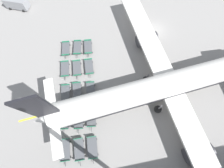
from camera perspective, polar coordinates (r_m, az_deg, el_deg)
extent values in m
plane|color=gray|center=(35.39, 16.40, 19.05)|extent=(500.00, 500.00, 0.00)
cylinder|color=white|center=(25.97, 24.80, 1.06)|extent=(7.69, 41.54, 3.78)
cone|color=white|center=(23.75, -22.75, -11.63)|extent=(4.01, 4.86, 3.59)
cube|color=black|center=(18.81, -26.52, -8.11)|extent=(0.55, 2.85, 6.71)
cube|color=white|center=(23.01, -21.61, -11.02)|extent=(11.62, 2.49, 0.24)
cube|color=white|center=(25.92, 21.03, -0.57)|extent=(41.36, 7.41, 0.44)
cylinder|color=#333338|center=(27.07, 30.05, -21.87)|extent=(2.77, 4.03, 2.42)
cylinder|color=#333338|center=(31.32, 13.05, 16.19)|extent=(2.77, 4.03, 2.42)
cube|color=black|center=(26.53, 24.24, 0.50)|extent=(7.37, 37.43, 0.68)
cylinder|color=#56565B|center=(25.53, 17.72, -8.62)|extent=(0.24, 0.24, 2.19)
sphere|color=black|center=(26.55, 17.04, -9.18)|extent=(1.28, 1.28, 1.28)
cylinder|color=#56565B|center=(26.78, 13.28, 2.47)|extent=(0.24, 0.24, 2.19)
sphere|color=black|center=(27.76, 12.80, 1.54)|extent=(1.28, 1.28, 1.28)
cube|color=gray|center=(43.59, -32.65, 24.64)|extent=(3.78, 5.41, 2.04)
cube|color=#1E232D|center=(41.93, -30.01, 25.21)|extent=(1.66, 0.73, 0.71)
sphere|color=black|center=(42.63, -30.58, 22.94)|extent=(0.60, 0.60, 0.60)
sphere|color=black|center=(43.74, -29.58, 24.87)|extent=(0.60, 0.60, 0.60)
sphere|color=black|center=(44.62, -34.23, 22.68)|extent=(0.60, 0.60, 0.60)
sphere|color=black|center=(45.68, -33.24, 24.56)|extent=(0.60, 0.60, 0.60)
cube|color=#515459|center=(31.85, -17.18, 12.73)|extent=(3.29, 1.75, 0.10)
cube|color=#237F56|center=(30.81, -17.34, 10.60)|extent=(0.20, 1.48, 0.32)
cube|color=#237F56|center=(32.61, -17.25, 15.16)|extent=(0.20, 1.48, 0.32)
cube|color=#333338|center=(30.86, -17.18, 9.67)|extent=(0.70, 0.12, 0.06)
sphere|color=black|center=(31.67, -18.14, 10.54)|extent=(0.36, 0.36, 0.36)
sphere|color=black|center=(31.37, -15.90, 10.86)|extent=(0.36, 0.36, 0.36)
sphere|color=black|center=(32.93, -18.06, 13.79)|extent=(0.36, 0.36, 0.36)
sphere|color=black|center=(32.65, -15.87, 14.12)|extent=(0.36, 0.36, 0.36)
cube|color=#515459|center=(29.49, -17.49, 5.51)|extent=(3.26, 1.66, 0.10)
cube|color=#237F56|center=(28.60, -17.57, 2.98)|extent=(0.16, 1.49, 0.32)
cube|color=#237F56|center=(30.09, -17.63, 8.29)|extent=(0.16, 1.49, 0.32)
cube|color=#333338|center=(28.72, -17.38, 2.00)|extent=(0.70, 0.10, 0.06)
sphere|color=black|center=(29.45, -18.44, 3.11)|extent=(0.36, 0.36, 0.36)
sphere|color=black|center=(29.15, -16.07, 3.43)|extent=(0.36, 0.36, 0.36)
sphere|color=black|center=(30.50, -18.46, 6.86)|extent=(0.36, 0.36, 0.36)
sphere|color=black|center=(30.20, -16.15, 7.21)|extent=(0.36, 0.36, 0.36)
cube|color=#515459|center=(27.49, -17.30, -3.41)|extent=(3.27, 1.70, 0.10)
cube|color=#237F56|center=(26.82, -17.42, -6.39)|extent=(0.18, 1.48, 0.32)
cube|color=#237F56|center=(27.86, -17.41, -0.27)|extent=(0.18, 1.48, 0.32)
cube|color=#333338|center=(27.02, -17.23, -7.37)|extent=(0.70, 0.11, 0.06)
sphere|color=black|center=(27.65, -18.35, -5.95)|extent=(0.36, 0.36, 0.36)
sphere|color=black|center=(27.33, -15.81, -5.74)|extent=(0.36, 0.36, 0.36)
sphere|color=black|center=(28.38, -18.31, -1.65)|extent=(0.36, 0.36, 0.36)
sphere|color=black|center=(28.06, -15.85, -1.39)|extent=(0.36, 0.36, 0.36)
cube|color=#515459|center=(26.38, -17.59, -12.70)|extent=(3.35, 1.91, 0.10)
cube|color=#237F56|center=(25.98, -17.98, -15.99)|extent=(0.29, 1.48, 0.32)
cube|color=#237F56|center=(26.47, -17.47, -9.32)|extent=(0.29, 1.48, 0.32)
cube|color=#333338|center=(26.26, -17.83, -16.92)|extent=(0.70, 0.16, 0.06)
sphere|color=black|center=(26.77, -18.87, -15.15)|extent=(0.36, 0.36, 0.36)
sphere|color=black|center=(26.41, -16.18, -15.25)|extent=(0.36, 0.36, 0.36)
sphere|color=black|center=(27.10, -18.49, -10.48)|extent=(0.36, 0.36, 0.36)
sphere|color=black|center=(26.75, -15.87, -10.52)|extent=(0.36, 0.36, 0.36)
cube|color=#515459|center=(25.95, -17.46, -22.80)|extent=(3.24, 1.61, 0.10)
cube|color=#237F56|center=(25.78, -17.51, -26.24)|extent=(0.14, 1.48, 0.32)
cube|color=#237F56|center=(25.81, -17.68, -19.36)|extent=(0.14, 1.48, 0.32)
cube|color=#333338|center=(26.12, -17.26, -27.06)|extent=(0.70, 0.09, 0.06)
sphere|color=black|center=(26.50, -18.60, -25.24)|extent=(0.36, 0.36, 0.36)
sphere|color=black|center=(26.16, -15.68, -25.19)|extent=(0.36, 0.36, 0.36)
sphere|color=black|center=(26.52, -18.68, -20.43)|extent=(0.36, 0.36, 0.36)
sphere|color=black|center=(26.17, -15.87, -20.32)|extent=(0.36, 0.36, 0.36)
cube|color=#515459|center=(31.42, -13.03, 13.39)|extent=(3.35, 1.90, 0.10)
cube|color=#237F56|center=(30.38, -13.23, 11.23)|extent=(0.28, 1.48, 0.32)
cube|color=#237F56|center=(32.18, -13.01, 15.85)|extent=(0.28, 1.48, 0.32)
cube|color=#333338|center=(30.44, -13.13, 10.28)|extent=(0.70, 0.15, 0.06)
sphere|color=black|center=(31.22, -14.12, 11.23)|extent=(0.36, 0.36, 0.36)
sphere|color=black|center=(30.98, -11.80, 11.42)|extent=(0.36, 0.36, 0.36)
sphere|color=black|center=(32.49, -13.94, 14.51)|extent=(0.36, 0.36, 0.36)
sphere|color=black|center=(32.25, -11.69, 14.72)|extent=(0.36, 0.36, 0.36)
cube|color=#515459|center=(28.98, -13.20, 5.92)|extent=(3.24, 1.62, 0.10)
cube|color=#237F56|center=(28.07, -13.13, 3.36)|extent=(0.15, 1.48, 0.32)
cube|color=#237F56|center=(29.58, -13.45, 8.73)|extent=(0.15, 1.48, 0.32)
cube|color=#333338|center=(28.20, -12.95, 2.37)|extent=(0.70, 0.09, 0.06)
sphere|color=black|center=(28.89, -14.16, 3.47)|extent=(0.36, 0.36, 0.36)
sphere|color=black|center=(28.68, -11.70, 3.82)|extent=(0.36, 0.36, 0.36)
sphere|color=black|center=(29.95, -14.35, 7.28)|extent=(0.36, 0.36, 0.36)
sphere|color=black|center=(29.75, -11.97, 7.64)|extent=(0.36, 0.36, 0.36)
cube|color=#515459|center=(27.10, -13.17, -2.60)|extent=(3.24, 1.62, 0.10)
cube|color=#237F56|center=(26.41, -13.09, -5.60)|extent=(0.14, 1.48, 0.32)
cube|color=#237F56|center=(27.49, -13.43, 0.57)|extent=(0.14, 1.48, 0.32)
cube|color=#333338|center=(26.60, -12.89, -6.60)|extent=(0.70, 0.09, 0.06)
sphere|color=black|center=(27.20, -14.18, -5.21)|extent=(0.36, 0.36, 0.36)
sphere|color=black|center=(26.97, -11.56, -4.91)|extent=(0.36, 0.36, 0.36)
sphere|color=black|center=(27.97, -14.39, -0.88)|extent=(0.36, 0.36, 0.36)
sphere|color=black|center=(27.74, -11.85, -0.55)|extent=(0.36, 0.36, 0.36)
cube|color=#515459|center=(25.79, -12.49, -12.88)|extent=(3.35, 1.89, 0.10)
cube|color=#237F56|center=(25.39, -12.70, -16.25)|extent=(0.28, 1.48, 0.32)
cube|color=#237F56|center=(25.88, -12.47, -9.42)|extent=(0.28, 1.48, 0.32)
cube|color=#333338|center=(25.68, -12.57, -17.20)|extent=(0.70, 0.15, 0.06)
sphere|color=black|center=(26.14, -13.80, -15.41)|extent=(0.36, 0.36, 0.36)
sphere|color=black|center=(25.88, -10.98, -15.43)|extent=(0.36, 0.36, 0.36)
sphere|color=black|center=(26.48, -13.61, -10.63)|extent=(0.36, 0.36, 0.36)
sphere|color=black|center=(26.23, -10.87, -10.60)|extent=(0.36, 0.36, 0.36)
cube|color=#515459|center=(25.44, -12.43, -23.10)|extent=(3.21, 1.56, 0.10)
cube|color=#237F56|center=(25.28, -12.23, -26.61)|extent=(0.12, 1.48, 0.32)
cube|color=#237F56|center=(25.28, -12.81, -19.61)|extent=(0.12, 1.48, 0.32)
cube|color=#333338|center=(25.63, -12.00, -27.43)|extent=(0.70, 0.08, 0.06)
sphere|color=black|center=(25.95, -13.55, -25.64)|extent=(0.36, 0.36, 0.36)
sphere|color=black|center=(25.71, -10.51, -25.45)|extent=(0.36, 0.36, 0.36)
sphere|color=black|center=(25.96, -13.90, -20.74)|extent=(0.36, 0.36, 0.36)
sphere|color=black|center=(25.71, -10.99, -20.51)|extent=(0.36, 0.36, 0.36)
cube|color=#515459|center=(31.10, -9.10, 13.76)|extent=(3.29, 1.74, 0.10)
cube|color=#237F56|center=(30.04, -9.03, 11.61)|extent=(0.20, 1.48, 0.32)
cube|color=#237F56|center=(31.88, -9.28, 16.22)|extent=(0.20, 1.48, 0.32)
cube|color=#333338|center=(30.10, -8.91, 10.65)|extent=(0.70, 0.12, 0.06)
sphere|color=black|center=(30.83, -10.09, 11.55)|extent=(0.36, 0.36, 0.36)
sphere|color=black|center=(30.71, -7.72, 11.82)|extent=(0.36, 0.36, 0.36)
sphere|color=black|center=(32.13, -10.23, 14.84)|extent=(0.36, 0.36, 0.36)
sphere|color=black|center=(32.01, -7.93, 15.11)|extent=(0.36, 0.36, 0.36)
cube|color=#515459|center=(28.69, -8.76, 6.55)|extent=(3.22, 1.57, 0.10)
cube|color=#237F56|center=(27.78, -8.51, 3.99)|extent=(0.12, 1.48, 0.32)
cube|color=#237F56|center=(29.30, -9.12, 9.37)|extent=(0.12, 1.48, 0.32)
cube|color=#333338|center=(27.90, -8.34, 2.98)|extent=(0.70, 0.08, 0.06)
sphere|color=black|center=(28.55, -9.69, 4.07)|extent=(0.36, 0.36, 0.36)
sphere|color=black|center=(28.45, -7.18, 4.45)|extent=(0.36, 0.36, 0.36)
sphere|color=black|center=(29.62, -10.08, 7.88)|extent=(0.36, 0.36, 0.36)
sphere|color=black|center=(29.53, -7.65, 8.27)|extent=(0.36, 0.36, 0.36)
cube|color=#515459|center=(26.69, -8.14, -2.47)|extent=(3.30, 1.77, 0.10)
cube|color=#237F56|center=(26.00, -8.07, -5.53)|extent=(0.22, 1.48, 0.32)
cube|color=#237F56|center=(27.06, -8.32, 0.76)|extent=(0.22, 1.48, 0.32)
cube|color=#333338|center=(26.21, -7.94, -6.55)|extent=(0.70, 0.12, 0.06)
sphere|color=black|center=(26.76, -9.28, -5.08)|extent=(0.36, 0.36, 0.36)
sphere|color=black|center=(26.62, -6.59, -4.88)|extent=(0.36, 0.36, 0.36)
sphere|color=black|center=(27.50, -9.43, -0.66)|extent=(0.36, 0.36, 0.36)
sphere|color=black|center=(27.37, -6.82, -0.44)|extent=(0.36, 0.36, 0.36)
cube|color=#515459|center=(25.49, -7.87, -12.34)|extent=(3.34, 1.87, 0.10)
cube|color=#237F56|center=(25.07, -7.91, -15.75)|extent=(0.27, 1.48, 0.32)
cube|color=#237F56|center=(25.60, -7.94, -8.84)|extent=(0.27, 1.48, 0.32)
cube|color=#333338|center=(25.36, -7.81, -16.71)|extent=(0.70, 0.15, 0.06)
sphere|color=black|center=(25.78, -9.18, -14.95)|extent=(0.36, 0.36, 0.36)
sphere|color=black|center=(25.62, -6.30, -14.89)|extent=(0.36, 0.36, 0.36)
sphere|color=black|center=(26.15, -9.16, -10.11)|extent=(0.36, 0.36, 0.36)
sphere|color=black|center=(26.00, -6.37, -10.02)|extent=(0.36, 0.36, 0.36)
cube|color=#515459|center=(25.11, -7.49, -22.81)|extent=(3.26, 1.66, 0.10)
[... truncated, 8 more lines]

